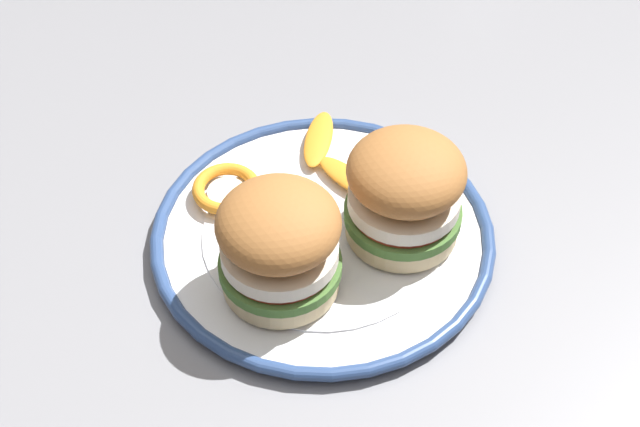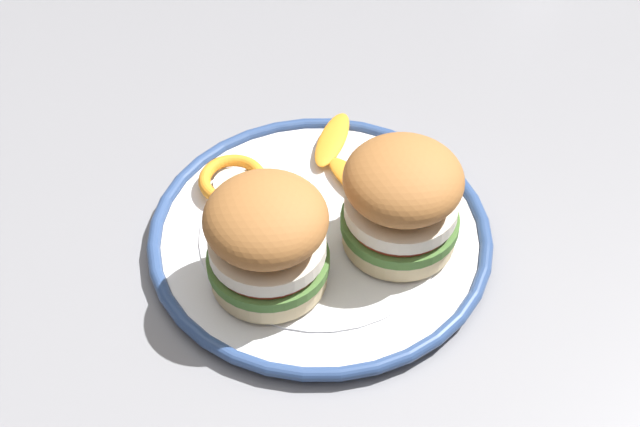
{
  "view_description": "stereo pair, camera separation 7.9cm",
  "coord_description": "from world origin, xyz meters",
  "px_view_note": "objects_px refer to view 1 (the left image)",
  "views": [
    {
      "loc": [
        -0.52,
        -0.0,
        1.36
      ],
      "look_at": [
        0.06,
        -0.03,
        0.74
      ],
      "focal_mm": 54.46,
      "sensor_mm": 36.0,
      "label": 1
    },
    {
      "loc": [
        -0.52,
        -0.08,
        1.36
      ],
      "look_at": [
        0.06,
        -0.03,
        0.74
      ],
      "focal_mm": 54.46,
      "sensor_mm": 36.0,
      "label": 2
    }
  ],
  "objects_px": {
    "dining_table": "(291,349)",
    "dinner_plate": "(320,237)",
    "sandwich_half_left": "(402,191)",
    "sandwich_half_right": "(276,244)"
  },
  "relations": [
    {
      "from": "dining_table",
      "to": "dinner_plate",
      "type": "height_order",
      "value": "dinner_plate"
    },
    {
      "from": "dinner_plate",
      "to": "sandwich_half_left",
      "type": "distance_m",
      "value": 0.09
    },
    {
      "from": "dinner_plate",
      "to": "sandwich_half_right",
      "type": "bearing_deg",
      "value": 146.73
    },
    {
      "from": "dinner_plate",
      "to": "sandwich_half_left",
      "type": "bearing_deg",
      "value": -92.89
    },
    {
      "from": "dining_table",
      "to": "sandwich_half_right",
      "type": "height_order",
      "value": "sandwich_half_right"
    },
    {
      "from": "dinner_plate",
      "to": "dining_table",
      "type": "bearing_deg",
      "value": 152.83
    },
    {
      "from": "sandwich_half_right",
      "to": "dinner_plate",
      "type": "bearing_deg",
      "value": -33.27
    },
    {
      "from": "dining_table",
      "to": "dinner_plate",
      "type": "bearing_deg",
      "value": -27.17
    },
    {
      "from": "sandwich_half_left",
      "to": "dinner_plate",
      "type": "bearing_deg",
      "value": 87.11
    },
    {
      "from": "dining_table",
      "to": "sandwich_half_left",
      "type": "bearing_deg",
      "value": -61.44
    }
  ]
}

